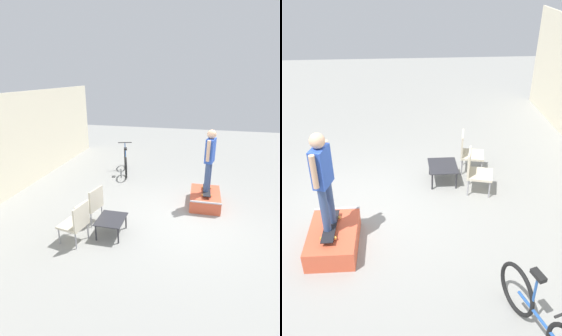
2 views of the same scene
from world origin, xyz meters
The scene contains 8 objects.
ground_plane centered at (0.00, 0.00, 0.00)m, with size 24.00×24.00×0.00m, color gray.
skate_ramp_box centered at (0.98, -0.50, 0.18)m, with size 1.25×0.81×0.39m.
skateboard_on_ramp centered at (0.97, -0.53, 0.44)m, with size 0.86×0.26×0.07m.
person_skater centered at (0.97, -0.53, 1.45)m, with size 0.55×0.29×1.69m.
coffee_table centered at (-1.01, 1.60, 0.35)m, with size 0.72×0.61×0.40m.
patio_chair_left centered at (-1.46, 2.23, 0.50)m, with size 0.61×0.61×0.93m.
patio_chair_right centered at (-0.60, 2.23, 0.50)m, with size 0.63×0.63×0.93m.
bicycle centered at (2.96, 2.38, 0.41)m, with size 1.76×0.68×1.07m.
Camera 1 is at (-5.93, -0.20, 3.48)m, focal length 28.00 mm.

